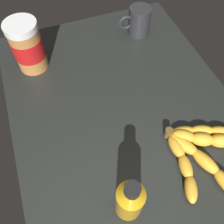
% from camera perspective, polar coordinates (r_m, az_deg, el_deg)
% --- Properties ---
extents(ground_plane, '(0.89, 0.62, 0.04)m').
position_cam_1_polar(ground_plane, '(0.70, 3.53, -1.62)').
color(ground_plane, black).
extents(banana_bunch, '(0.22, 0.21, 0.04)m').
position_cam_1_polar(banana_bunch, '(0.65, 19.44, -8.22)').
color(banana_bunch, gold).
rests_on(banana_bunch, ground_plane).
extents(peanut_butter_jar, '(0.09, 0.09, 0.16)m').
position_cam_1_polar(peanut_butter_jar, '(0.78, -18.99, 14.19)').
color(peanut_butter_jar, '#B27238').
rests_on(peanut_butter_jar, ground_plane).
extents(honey_bottle, '(0.06, 0.06, 0.15)m').
position_cam_1_polar(honey_bottle, '(0.53, 4.16, -19.63)').
color(honey_bottle, '#C99216').
rests_on(honey_bottle, ground_plane).
extents(coffee_mug, '(0.07, 0.11, 0.09)m').
position_cam_1_polar(coffee_mug, '(0.89, 6.21, 20.22)').
color(coffee_mug, '#262628').
rests_on(coffee_mug, ground_plane).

